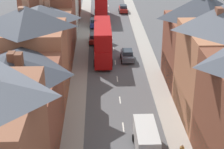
# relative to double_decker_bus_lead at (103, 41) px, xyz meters

# --- Properties ---
(pavement_left) EXTENTS (2.20, 104.00, 0.14)m
(pavement_left) POSITION_rel_double_decker_bus_lead_xyz_m (-3.29, 0.46, -2.75)
(pavement_left) COLOR #A8A399
(pavement_left) RESTS_ON ground
(pavement_right) EXTENTS (2.20, 104.00, 0.14)m
(pavement_right) POSITION_rel_double_decker_bus_lead_xyz_m (6.91, 0.46, -2.75)
(pavement_right) COLOR #A8A399
(pavement_right) RESTS_ON ground
(centre_line_dashes) EXTENTS (0.14, 97.80, 0.01)m
(centre_line_dashes) POSITION_rel_double_decker_bus_lead_xyz_m (1.81, -1.54, -2.81)
(centre_line_dashes) COLOR silver
(centre_line_dashes) RESTS_ON ground
(terrace_row_left) EXTENTS (8.00, 80.59, 12.85)m
(terrace_row_left) POSITION_rel_double_decker_bus_lead_xyz_m (-8.38, -8.83, 2.84)
(terrace_row_left) COLOR #935138
(terrace_row_left) RESTS_ON ground
(double_decker_bus_lead) EXTENTS (2.74, 10.80, 5.30)m
(double_decker_bus_lead) POSITION_rel_double_decker_bus_lead_xyz_m (0.00, 0.00, 0.00)
(double_decker_bus_lead) COLOR #B70F0F
(double_decker_bus_lead) RESTS_ON ground
(double_decker_bus_mid_street) EXTENTS (2.74, 10.80, 5.30)m
(double_decker_bus_mid_street) POSITION_rel_double_decker_bus_lead_xyz_m (0.00, 23.56, 0.00)
(double_decker_bus_mid_street) COLOR red
(double_decker_bus_mid_street) RESTS_ON ground
(car_near_blue) EXTENTS (1.90, 3.96, 1.70)m
(car_near_blue) POSITION_rel_double_decker_bus_lead_xyz_m (3.61, -0.88, -1.96)
(car_near_blue) COLOR #4C515B
(car_near_blue) RESTS_ON ground
(car_parked_left_a) EXTENTS (1.90, 4.34, 1.64)m
(car_parked_left_a) POSITION_rel_double_decker_bus_lead_xyz_m (-1.29, 17.15, -1.99)
(car_parked_left_a) COLOR navy
(car_parked_left_a) RESTS_ON ground
(car_parked_right_a) EXTENTS (1.90, 3.94, 1.66)m
(car_parked_right_a) POSITION_rel_double_decker_bus_lead_xyz_m (4.91, 27.91, -1.98)
(car_parked_right_a) COLOR maroon
(car_parked_right_a) RESTS_ON ground
(car_mid_black) EXTENTS (1.90, 3.85, 1.58)m
(car_mid_black) POSITION_rel_double_decker_bus_lead_xyz_m (-1.29, 7.46, -2.02)
(car_mid_black) COLOR maroon
(car_mid_black) RESTS_ON ground
(delivery_van) EXTENTS (2.20, 5.20, 2.41)m
(delivery_van) POSITION_rel_double_decker_bus_lead_xyz_m (3.61, -23.72, -1.48)
(delivery_van) COLOR silver
(delivery_van) RESTS_ON ground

